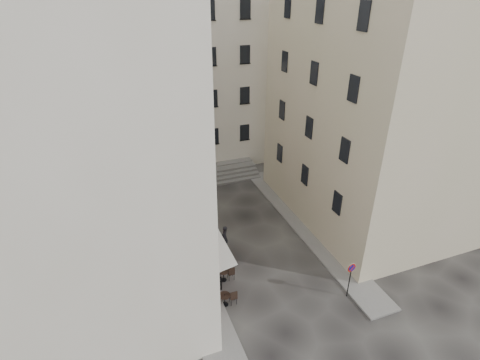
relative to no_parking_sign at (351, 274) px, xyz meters
name	(u,v)px	position (x,y,z in m)	size (l,w,h in m)	color
ground	(265,266)	(-3.34, 4.03, -1.68)	(90.00, 90.00, 0.00)	black
sidewalk_left	(181,244)	(-7.84, 8.03, -1.62)	(2.00, 22.00, 0.12)	slate
sidewalk_right	(304,225)	(1.16, 7.03, -1.62)	(2.00, 18.00, 0.12)	slate
building_left	(48,113)	(-13.84, 7.03, 8.63)	(12.20, 16.20, 20.60)	beige
building_right	(389,92)	(7.16, 7.53, 7.63)	(12.20, 14.20, 18.60)	#C0B78E
building_back	(175,62)	(-4.34, 23.03, 7.63)	(18.20, 10.20, 18.60)	beige
cafe_storefront	(193,248)	(-7.65, 5.03, 0.20)	(1.74, 7.30, 3.50)	#4D0C0B
stone_steps	(209,175)	(-3.34, 16.61, -1.28)	(9.00, 3.15, 0.80)	#62605C
bollard_near	(221,283)	(-6.59, 3.03, -1.16)	(0.12, 0.12, 0.98)	black
bollard_mid	(204,247)	(-6.59, 6.53, -1.16)	(0.12, 0.12, 0.98)	black
bollard_far	(191,219)	(-6.59, 10.03, -1.16)	(0.12, 0.12, 0.98)	black
no_parking_sign	(351,274)	(0.00, 0.00, 0.00)	(0.54, 0.11, 2.37)	black
bistro_table_a	(224,298)	(-6.76, 1.85, -1.19)	(1.36, 0.64, 0.96)	black
bistro_table_b	(223,274)	(-6.22, 3.72, -1.21)	(1.32, 0.62, 0.93)	black
bistro_table_c	(209,261)	(-6.66, 5.16, -1.21)	(1.32, 0.62, 0.93)	black
bistro_table_d	(205,239)	(-6.31, 7.40, -1.18)	(1.39, 0.65, 0.98)	black
bistro_table_e	(192,226)	(-6.72, 9.30, -1.26)	(1.18, 0.55, 0.83)	black
pedestrian	(224,237)	(-5.12, 6.76, -0.86)	(0.60, 0.40, 1.65)	black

